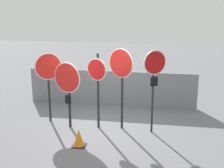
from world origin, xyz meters
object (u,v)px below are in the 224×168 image
stop_sign_2 (97,78)px  traffic_cone_0 (79,138)px  stop_sign_1 (68,83)px  stop_sign_4 (154,72)px  stop_sign_3 (121,71)px  stop_sign_0 (48,73)px

stop_sign_2 → traffic_cone_0: 1.89m
stop_sign_1 → stop_sign_4: size_ratio=0.83×
stop_sign_1 → traffic_cone_0: stop_sign_1 is taller
stop_sign_3 → stop_sign_1: bearing=-142.3°
stop_sign_0 → stop_sign_2: size_ratio=0.97×
stop_sign_2 → traffic_cone_0: stop_sign_2 is taller
stop_sign_2 → stop_sign_3: size_ratio=0.93×
stop_sign_3 → stop_sign_4: (0.96, -0.13, 0.03)m
traffic_cone_0 → stop_sign_0: bearing=131.4°
stop_sign_3 → stop_sign_4: bearing=23.0°
stop_sign_1 → stop_sign_4: 2.58m
stop_sign_0 → stop_sign_3: (2.32, -0.19, 0.17)m
stop_sign_1 → traffic_cone_0: bearing=-41.6°
stop_sign_3 → traffic_cone_0: stop_sign_3 is taller
traffic_cone_0 → stop_sign_4: bearing=33.1°
stop_sign_3 → stop_sign_4: stop_sign_3 is taller
stop_sign_3 → traffic_cone_0: 2.29m
stop_sign_0 → stop_sign_4: 3.30m
stop_sign_0 → stop_sign_4: size_ratio=0.91×
stop_sign_2 → stop_sign_3: 0.74m
stop_sign_0 → stop_sign_4: stop_sign_4 is taller
stop_sign_2 → traffic_cone_0: bearing=-77.8°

